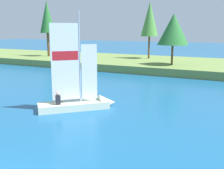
% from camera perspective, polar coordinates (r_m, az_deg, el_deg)
% --- Properties ---
extents(shore_bank, '(80.00, 13.28, 0.87)m').
position_cam_1_polar(shore_bank, '(34.66, 15.17, 3.98)').
color(shore_bank, olive).
rests_on(shore_bank, ground).
extents(shoreline_tree_left, '(2.20, 2.20, 8.19)m').
position_cam_1_polar(shoreline_tree_left, '(41.75, -13.78, 13.83)').
color(shoreline_tree_left, brown).
rests_on(shoreline_tree_left, shore_bank).
extents(shoreline_tree_midleft, '(2.38, 2.38, 7.75)m').
position_cam_1_polar(shoreline_tree_midleft, '(37.68, 8.10, 13.73)').
color(shoreline_tree_midleft, brown).
rests_on(shoreline_tree_midleft, shore_bank).
extents(shoreline_tree_centre, '(3.51, 3.51, 5.78)m').
position_cam_1_polar(shoreline_tree_centre, '(31.38, 13.03, 11.47)').
color(shoreline_tree_centre, brown).
rests_on(shoreline_tree_centre, shore_bank).
extents(sailboat, '(4.38, 4.24, 6.33)m').
position_cam_1_polar(sailboat, '(16.84, -5.92, -3.52)').
color(sailboat, silver).
rests_on(sailboat, ground).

